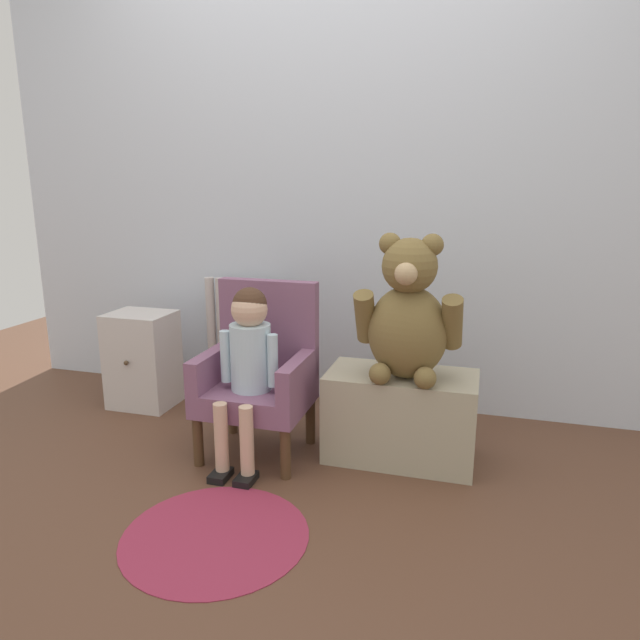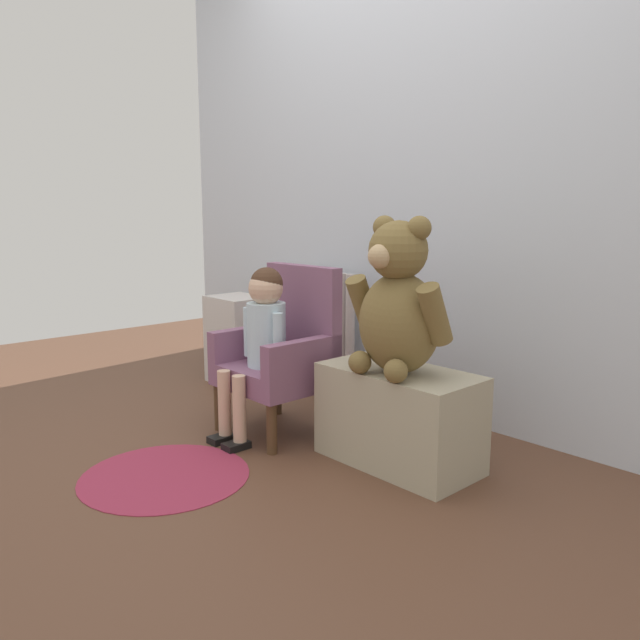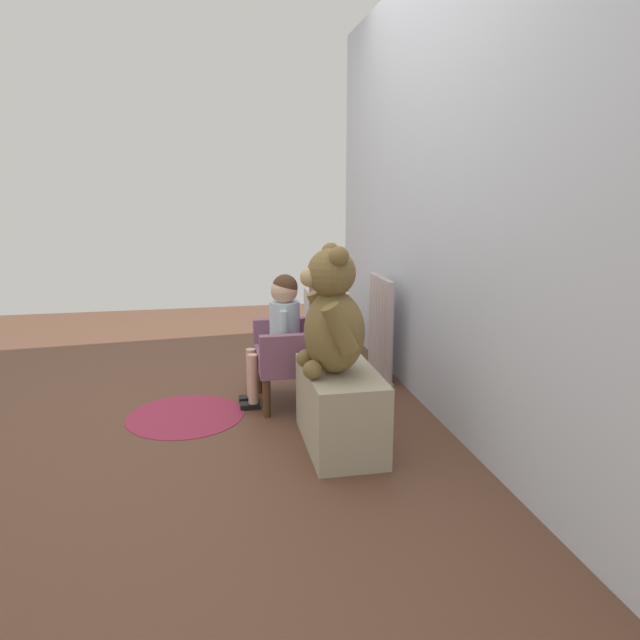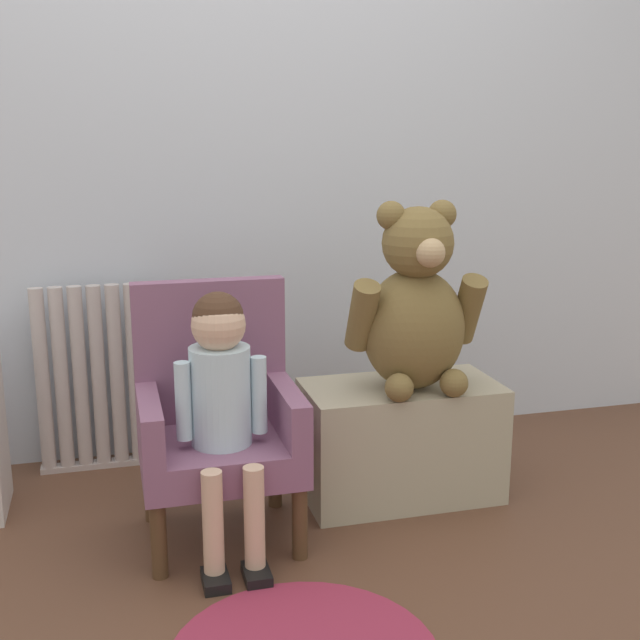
# 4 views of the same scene
# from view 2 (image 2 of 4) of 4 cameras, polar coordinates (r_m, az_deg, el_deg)

# --- Properties ---
(ground_plane) EXTENTS (6.00, 6.00, 0.00)m
(ground_plane) POSITION_cam_2_polar(r_m,az_deg,el_deg) (2.48, -10.38, -13.61)
(ground_plane) COLOR brown
(back_wall) EXTENTS (3.80, 0.05, 2.40)m
(back_wall) POSITION_cam_2_polar(r_m,az_deg,el_deg) (3.11, 8.99, 13.79)
(back_wall) COLOR silver
(back_wall) RESTS_ON ground_plane
(radiator) EXTENTS (0.43, 0.05, 0.66)m
(radiator) POSITION_cam_2_polar(r_m,az_deg,el_deg) (3.43, 0.55, -1.10)
(radiator) COLOR beige
(radiator) RESTS_ON ground_plane
(small_dresser) EXTENTS (0.32, 0.29, 0.50)m
(small_dresser) POSITION_cam_2_polar(r_m,az_deg,el_deg) (3.63, -7.47, -1.79)
(small_dresser) COLOR beige
(small_dresser) RESTS_ON ground_plane
(child_armchair) EXTENTS (0.45, 0.40, 0.74)m
(child_armchair) POSITION_cam_2_polar(r_m,az_deg,el_deg) (2.80, -3.40, -2.98)
(child_armchair) COLOR #825370
(child_armchair) RESTS_ON ground_plane
(child_figure) EXTENTS (0.25, 0.35, 0.75)m
(child_figure) POSITION_cam_2_polar(r_m,az_deg,el_deg) (2.70, -5.35, -0.65)
(child_figure) COLOR silver
(child_figure) RESTS_ON ground_plane
(low_bench) EXTENTS (0.63, 0.33, 0.38)m
(low_bench) POSITION_cam_2_polar(r_m,az_deg,el_deg) (2.49, 7.20, -8.79)
(low_bench) COLOR tan
(low_bench) RESTS_ON ground_plane
(large_teddy_bear) EXTENTS (0.43, 0.30, 0.59)m
(large_teddy_bear) POSITION_cam_2_polar(r_m,az_deg,el_deg) (2.34, 7.16, 1.33)
(large_teddy_bear) COLOR brown
(large_teddy_bear) RESTS_ON low_bench
(floor_rug) EXTENTS (0.63, 0.63, 0.01)m
(floor_rug) POSITION_cam_2_polar(r_m,az_deg,el_deg) (2.49, -13.99, -13.64)
(floor_rug) COLOR #972A45
(floor_rug) RESTS_ON ground_plane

